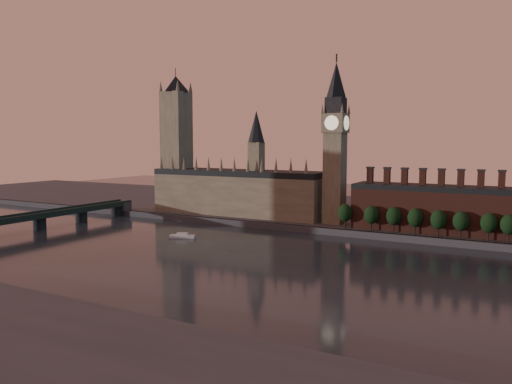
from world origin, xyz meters
TOP-DOWN VIEW (x-y plane):
  - ground at (0.00, 0.00)m, footprint 900.00×900.00m
  - north_bank at (0.00, 178.04)m, footprint 900.00×182.00m
  - palace_of_westminster at (-64.41, 114.91)m, footprint 130.00×30.30m
  - victoria_tower at (-120.00, 115.00)m, footprint 24.00×24.00m
  - big_ben at (10.00, 110.00)m, footprint 15.00×15.00m
  - chimney_block at (80.00, 110.00)m, footprint 110.00×25.00m
  - embankment_tree_0 at (22.47, 94.73)m, footprint 8.60×8.60m
  - embankment_tree_1 at (38.75, 94.16)m, footprint 8.60×8.60m
  - embankment_tree_2 at (51.61, 95.19)m, footprint 8.60×8.60m
  - embankment_tree_3 at (63.62, 95.49)m, footprint 8.60×8.60m
  - embankment_tree_4 at (76.35, 94.06)m, footprint 8.60×8.60m
  - embankment_tree_5 at (87.88, 94.29)m, footprint 8.60×8.60m
  - embankment_tree_6 at (101.62, 94.99)m, footprint 8.60×8.60m
  - embankment_tree_7 at (111.19, 94.20)m, footprint 8.60×8.60m
  - westminster_bridge at (-155.00, -2.70)m, footprint 14.00×200.00m
  - river_boat at (-57.93, 39.13)m, footprint 15.75×9.32m

SIDE VIEW (x-z plane):
  - ground at x=0.00m, z-range 0.00..0.00m
  - river_boat at x=-57.93m, z-range -0.36..2.68m
  - north_bank at x=0.00m, z-range 0.00..4.00m
  - westminster_bridge at x=-155.00m, z-range 1.66..13.21m
  - embankment_tree_0 at x=22.47m, z-range 6.03..20.91m
  - embankment_tree_1 at x=38.75m, z-range 6.03..20.91m
  - embankment_tree_2 at x=51.61m, z-range 6.03..20.91m
  - embankment_tree_3 at x=63.62m, z-range 6.03..20.91m
  - embankment_tree_4 at x=76.35m, z-range 6.03..20.91m
  - embankment_tree_5 at x=87.88m, z-range 6.03..20.91m
  - embankment_tree_6 at x=101.62m, z-range 6.03..20.91m
  - embankment_tree_7 at x=111.19m, z-range 6.03..20.91m
  - chimney_block at x=80.00m, z-range -0.68..36.32m
  - palace_of_westminster at x=-64.41m, z-range -15.37..58.63m
  - big_ben at x=10.00m, z-range 3.33..110.33m
  - victoria_tower at x=-120.00m, z-range 5.09..113.09m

